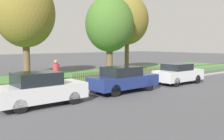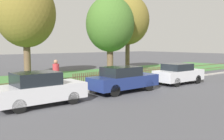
{
  "view_description": "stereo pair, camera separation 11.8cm",
  "coord_description": "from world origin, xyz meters",
  "px_view_note": "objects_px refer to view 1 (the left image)",
  "views": [
    {
      "loc": [
        -14.14,
        -11.78,
        2.75
      ],
      "look_at": [
        -4.0,
        0.73,
        1.1
      ],
      "focal_mm": 40.0,
      "sensor_mm": 36.0,
      "label": 1
    },
    {
      "loc": [
        -14.05,
        -11.85,
        2.75
      ],
      "look_at": [
        -4.0,
        0.73,
        1.1
      ],
      "focal_mm": 40.0,
      "sensor_mm": 36.0,
      "label": 2
    }
  ],
  "objects_px": {
    "parked_car_black_saloon": "(123,79)",
    "tree_nearest_kerb": "(25,13)",
    "covered_motorcycle": "(114,75)",
    "pedestrian_near_fence": "(56,73)",
    "tree_behind_motorcycle": "(110,24)",
    "parked_car_silver_hatchback": "(40,89)",
    "parked_car_navy_estate": "(178,73)",
    "tree_mid_park": "(127,20)"
  },
  "relations": [
    {
      "from": "parked_car_navy_estate",
      "to": "tree_mid_park",
      "type": "relative_size",
      "value": 0.48
    },
    {
      "from": "tree_mid_park",
      "to": "pedestrian_near_fence",
      "type": "relative_size",
      "value": 4.24
    },
    {
      "from": "covered_motorcycle",
      "to": "tree_nearest_kerb",
      "type": "height_order",
      "value": "tree_nearest_kerb"
    },
    {
      "from": "tree_nearest_kerb",
      "to": "tree_behind_motorcycle",
      "type": "bearing_deg",
      "value": -22.56
    },
    {
      "from": "parked_car_silver_hatchback",
      "to": "pedestrian_near_fence",
      "type": "height_order",
      "value": "pedestrian_near_fence"
    },
    {
      "from": "covered_motorcycle",
      "to": "parked_car_navy_estate",
      "type": "bearing_deg",
      "value": -29.85
    },
    {
      "from": "tree_behind_motorcycle",
      "to": "parked_car_black_saloon",
      "type": "bearing_deg",
      "value": -123.11
    },
    {
      "from": "parked_car_silver_hatchback",
      "to": "tree_mid_park",
      "type": "bearing_deg",
      "value": 33.12
    },
    {
      "from": "tree_mid_park",
      "to": "pedestrian_near_fence",
      "type": "bearing_deg",
      "value": -151.31
    },
    {
      "from": "tree_behind_motorcycle",
      "to": "tree_mid_park",
      "type": "relative_size",
      "value": 0.9
    },
    {
      "from": "pedestrian_near_fence",
      "to": "tree_behind_motorcycle",
      "type": "bearing_deg",
      "value": 21.28
    },
    {
      "from": "parked_car_silver_hatchback",
      "to": "tree_behind_motorcycle",
      "type": "height_order",
      "value": "tree_behind_motorcycle"
    },
    {
      "from": "parked_car_navy_estate",
      "to": "tree_behind_motorcycle",
      "type": "xyz_separation_m",
      "value": [
        -0.28,
        7.39,
        3.84
      ]
    },
    {
      "from": "parked_car_silver_hatchback",
      "to": "covered_motorcycle",
      "type": "bearing_deg",
      "value": 20.49
    },
    {
      "from": "covered_motorcycle",
      "to": "tree_mid_park",
      "type": "relative_size",
      "value": 0.25
    },
    {
      "from": "parked_car_navy_estate",
      "to": "tree_behind_motorcycle",
      "type": "bearing_deg",
      "value": 93.61
    },
    {
      "from": "parked_car_silver_hatchback",
      "to": "covered_motorcycle",
      "type": "relative_size",
      "value": 2.02
    },
    {
      "from": "parked_car_silver_hatchback",
      "to": "parked_car_black_saloon",
      "type": "relative_size",
      "value": 0.93
    },
    {
      "from": "tree_behind_motorcycle",
      "to": "tree_mid_park",
      "type": "bearing_deg",
      "value": 23.97
    },
    {
      "from": "parked_car_black_saloon",
      "to": "pedestrian_near_fence",
      "type": "relative_size",
      "value": 2.31
    },
    {
      "from": "tree_behind_motorcycle",
      "to": "tree_nearest_kerb",
      "type": "bearing_deg",
      "value": 157.44
    },
    {
      "from": "parked_car_navy_estate",
      "to": "pedestrian_near_fence",
      "type": "bearing_deg",
      "value": 161.75
    },
    {
      "from": "pedestrian_near_fence",
      "to": "parked_car_silver_hatchback",
      "type": "bearing_deg",
      "value": -137.48
    },
    {
      "from": "tree_mid_park",
      "to": "pedestrian_near_fence",
      "type": "height_order",
      "value": "tree_mid_park"
    },
    {
      "from": "parked_car_silver_hatchback",
      "to": "parked_car_black_saloon",
      "type": "bearing_deg",
      "value": 0.45
    },
    {
      "from": "tree_mid_park",
      "to": "tree_nearest_kerb",
      "type": "bearing_deg",
      "value": 173.49
    },
    {
      "from": "parked_car_black_saloon",
      "to": "covered_motorcycle",
      "type": "relative_size",
      "value": 2.16
    },
    {
      "from": "parked_car_black_saloon",
      "to": "tree_nearest_kerb",
      "type": "bearing_deg",
      "value": 100.07
    },
    {
      "from": "tree_nearest_kerb",
      "to": "pedestrian_near_fence",
      "type": "height_order",
      "value": "tree_nearest_kerb"
    },
    {
      "from": "parked_car_navy_estate",
      "to": "tree_behind_motorcycle",
      "type": "distance_m",
      "value": 8.33
    },
    {
      "from": "tree_nearest_kerb",
      "to": "tree_mid_park",
      "type": "height_order",
      "value": "tree_nearest_kerb"
    },
    {
      "from": "tree_nearest_kerb",
      "to": "tree_behind_motorcycle",
      "type": "relative_size",
      "value": 1.14
    },
    {
      "from": "covered_motorcycle",
      "to": "tree_behind_motorcycle",
      "type": "xyz_separation_m",
      "value": [
        3.47,
        4.89,
        3.9
      ]
    },
    {
      "from": "tree_behind_motorcycle",
      "to": "pedestrian_near_fence",
      "type": "xyz_separation_m",
      "value": [
        -7.64,
        -4.55,
        -3.52
      ]
    },
    {
      "from": "covered_motorcycle",
      "to": "pedestrian_near_fence",
      "type": "xyz_separation_m",
      "value": [
        -4.17,
        0.34,
        0.39
      ]
    },
    {
      "from": "covered_motorcycle",
      "to": "pedestrian_near_fence",
      "type": "bearing_deg",
      "value": 179.17
    },
    {
      "from": "parked_car_silver_hatchback",
      "to": "pedestrian_near_fence",
      "type": "distance_m",
      "value": 3.54
    },
    {
      "from": "parked_car_silver_hatchback",
      "to": "parked_car_navy_estate",
      "type": "xyz_separation_m",
      "value": [
        10.09,
        -0.06,
        -0.03
      ]
    },
    {
      "from": "parked_car_black_saloon",
      "to": "parked_car_navy_estate",
      "type": "relative_size",
      "value": 1.14
    },
    {
      "from": "tree_nearest_kerb",
      "to": "tree_behind_motorcycle",
      "type": "xyz_separation_m",
      "value": [
        6.69,
        -2.78,
        -0.73
      ]
    },
    {
      "from": "tree_nearest_kerb",
      "to": "parked_car_navy_estate",
      "type": "bearing_deg",
      "value": -55.6
    },
    {
      "from": "parked_car_black_saloon",
      "to": "tree_nearest_kerb",
      "type": "height_order",
      "value": "tree_nearest_kerb"
    }
  ]
}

